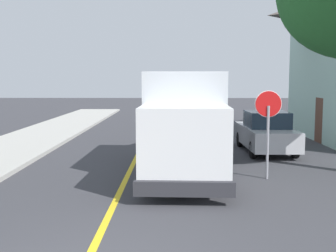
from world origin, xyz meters
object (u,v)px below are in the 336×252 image
Objects in this scene: stop_sign at (268,117)px; parked_car_near at (190,125)px; parked_car_far at (186,107)px; parked_van_across at (266,133)px; parked_car_mid at (186,114)px; box_truck at (185,117)px.

parked_car_near is at bearing 105.13° from stop_sign.
stop_sign reaches higher than parked_car_far.
stop_sign is (2.02, -7.48, 1.06)m from parked_car_near.
stop_sign reaches higher than parked_van_across.
parked_car_mid is 1.67× the size of stop_sign.
parked_car_far is (0.17, 6.39, 0.00)m from parked_car_mid.
parked_car_near is 4.06m from parked_van_across.
parked_car_near is at bearing 137.48° from parked_van_across.
parked_car_near is (0.43, 6.47, -0.97)m from box_truck.
parked_car_far and parked_van_across have the same top height.
parked_car_near and parked_car_mid have the same top height.
parked_car_near is at bearing -89.81° from parked_car_mid.
parked_van_across is at bearing -72.22° from parked_car_mid.
parked_car_near is 1.00× the size of parked_van_across.
parked_car_mid and parked_van_across have the same top height.
parked_van_across is (3.42, 3.73, -0.97)m from box_truck.
parked_car_near and parked_car_far have the same top height.
parked_car_near is 6.65m from parked_car_mid.
box_truck reaches higher than parked_car_near.
box_truck is 2.73× the size of stop_sign.
parked_car_mid is at bearing 88.23° from box_truck.
box_truck is 1.63× the size of parked_car_near.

